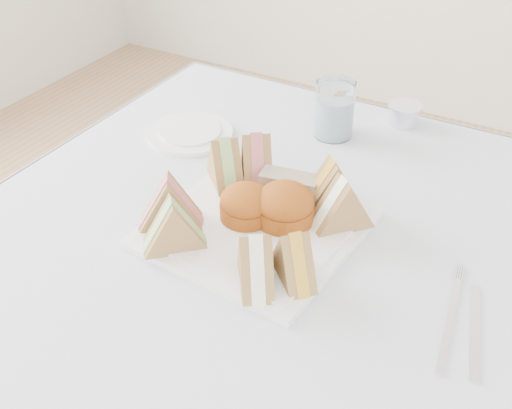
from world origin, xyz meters
The scene contains 18 objects.
tablecloth centered at (0.00, 0.00, 0.74)m, with size 1.02×1.02×0.01m, color silver.
serving_plate centered at (-0.07, 0.02, 0.75)m, with size 0.29×0.29×0.01m, color white.
sandwich_fl_a centered at (-0.18, -0.04, 0.80)m, with size 0.10×0.05×0.09m, color #A27E51, non-canonical shape.
sandwich_fl_b centered at (-0.14, -0.08, 0.80)m, with size 0.09×0.04×0.08m, color #A27E51, non-canonical shape.
sandwich_fr_a centered at (0.04, -0.06, 0.80)m, with size 0.09×0.04×0.08m, color #A27E51, non-canonical shape.
sandwich_fr_b centered at (0.00, -0.09, 0.80)m, with size 0.09×0.04×0.08m, color #A27E51, non-canonical shape.
sandwich_bl_a centered at (-0.17, 0.10, 0.80)m, with size 0.10×0.04×0.08m, color #A27E51, non-canonical shape.
sandwich_bl_b centered at (-0.13, 0.13, 0.80)m, with size 0.10×0.05×0.09m, color #A27E51, non-canonical shape.
sandwich_br_a centered at (0.05, 0.08, 0.80)m, with size 0.10×0.04×0.08m, color #A27E51, non-canonical shape.
sandwich_br_b centered at (0.01, 0.12, 0.80)m, with size 0.10×0.04×0.08m, color #A27E51, non-canonical shape.
scone_left centered at (-0.09, 0.02, 0.79)m, with size 0.08×0.08×0.06m, color #A45614.
scone_right centered at (-0.03, 0.05, 0.79)m, with size 0.09×0.09×0.06m, color #A45614.
pastry_slice centered at (-0.05, 0.11, 0.78)m, with size 0.09×0.04×0.04m, color tan.
side_plate centered at (-0.32, 0.21, 0.75)m, with size 0.16×0.16×0.01m, color white.
water_glass centered at (-0.09, 0.35, 0.80)m, with size 0.07×0.07×0.11m, color white.
tea_strainer centered at (0.02, 0.46, 0.76)m, with size 0.07×0.07×0.04m, color silver.
knife centered at (0.28, -0.03, 0.75)m, with size 0.01×0.17×0.00m, color silver.
fork centered at (0.24, -0.03, 0.75)m, with size 0.01×0.18×0.00m, color silver.
Camera 1 is at (0.31, -0.65, 1.35)m, focal length 45.00 mm.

